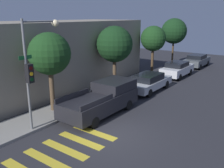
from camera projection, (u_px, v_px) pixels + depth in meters
ground_plane at (110, 135)px, 12.26m from camera, size 60.00×60.00×0.00m
sidewalk at (51, 114)px, 14.74m from camera, size 26.00×2.34×0.14m
building_row at (3, 63)px, 16.67m from camera, size 26.00×6.00×5.25m
crosswalk at (46, 160)px, 10.18m from camera, size 6.55×2.60×0.00m
traffic_light_pole at (35, 61)px, 12.04m from camera, size 2.47×0.56×5.56m
pickup_truck at (103, 99)px, 14.87m from camera, size 5.25×2.09×1.78m
sedan_near_corner at (148, 82)px, 19.33m from camera, size 4.62×1.88×1.34m
sedan_middle at (177, 69)px, 23.75m from camera, size 4.40×1.78×1.43m
sedan_far_end at (197, 60)px, 28.22m from camera, size 4.36×1.79×1.42m
tree_near_corner at (50, 54)px, 14.30m from camera, size 2.46×2.46×4.80m
tree_midblock at (115, 44)px, 19.26m from camera, size 2.80×2.80×4.94m
tree_far_end at (153, 39)px, 24.27m from camera, size 2.46×2.46×4.73m
tree_behind_truck at (174, 31)px, 28.02m from camera, size 2.84×2.84×5.39m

